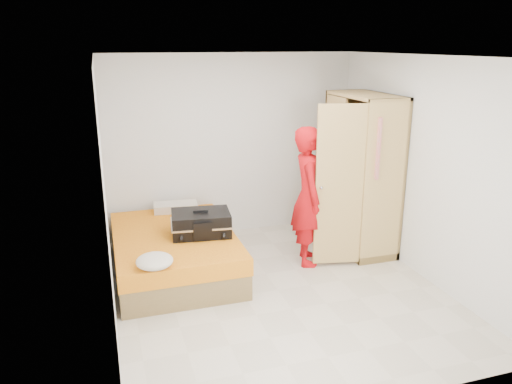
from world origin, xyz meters
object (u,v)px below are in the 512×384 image
object	(u,v)px
round_cushion	(154,261)
person	(309,196)
wardrobe	(359,178)
suitcase	(201,223)
bed	(175,252)

from	to	relation	value
round_cushion	person	bearing A→B (deg)	19.04
person	wardrobe	bearing A→B (deg)	-60.09
suitcase	round_cushion	world-z (taller)	suitcase
person	suitcase	distance (m)	1.38
person	suitcase	bearing A→B (deg)	101.10
bed	person	xyz separation A→B (m)	(1.68, -0.21, 0.63)
bed	person	distance (m)	1.81
bed	wardrobe	distance (m)	2.61
wardrobe	suitcase	bearing A→B (deg)	-176.76
wardrobe	person	distance (m)	0.86
suitcase	round_cushion	bearing A→B (deg)	-122.48
wardrobe	suitcase	world-z (taller)	wardrobe
bed	wardrobe	world-z (taller)	wardrobe
person	round_cushion	world-z (taller)	person
bed	suitcase	size ratio (longest dim) A/B	2.63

